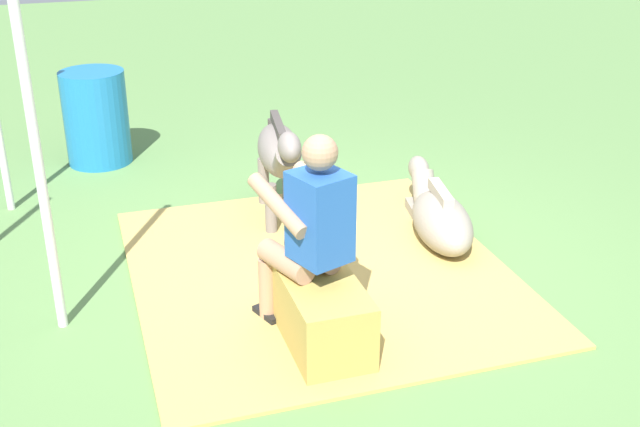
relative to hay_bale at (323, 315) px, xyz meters
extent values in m
plane|color=#608C4C|center=(0.94, -0.42, -0.21)|extent=(24.00, 24.00, 0.00)
cube|color=tan|center=(0.87, -0.26, -0.20)|extent=(2.79, 2.54, 0.02)
cube|color=tan|center=(0.00, 0.00, 0.00)|extent=(0.76, 0.42, 0.42)
cylinder|color=tan|center=(0.20, 0.16, 0.28)|extent=(0.42, 0.27, 0.14)
cylinder|color=tan|center=(0.39, 0.23, 0.00)|extent=(0.11, 0.11, 0.42)
cube|color=black|center=(0.39, 0.23, -0.18)|extent=(0.24, 0.17, 0.06)
cylinder|color=tan|center=(0.27, -0.03, 0.28)|extent=(0.42, 0.27, 0.14)
cylinder|color=tan|center=(0.46, 0.04, 0.00)|extent=(0.11, 0.11, 0.42)
cube|color=black|center=(0.46, 0.04, -0.18)|extent=(0.24, 0.17, 0.06)
cube|color=#2659B2|center=(0.05, 0.00, 0.61)|extent=(0.38, 0.37, 0.52)
cylinder|color=tan|center=(0.16, 0.21, 0.66)|extent=(0.50, 0.26, 0.26)
cylinder|color=tan|center=(0.27, -0.09, 0.66)|extent=(0.50, 0.26, 0.26)
sphere|color=tan|center=(0.05, 0.00, 0.99)|extent=(0.20, 0.20, 0.20)
ellipsoid|color=slate|center=(1.84, -0.23, 0.37)|extent=(0.88, 0.44, 0.34)
cylinder|color=slate|center=(1.55, -0.29, -0.01)|extent=(0.09, 0.09, 0.41)
cylinder|color=slate|center=(1.58, -0.09, -0.01)|extent=(0.09, 0.09, 0.41)
cylinder|color=slate|center=(2.10, -0.37, -0.01)|extent=(0.09, 0.09, 0.41)
cylinder|color=slate|center=(2.13, -0.17, -0.01)|extent=(0.09, 0.09, 0.41)
cylinder|color=slate|center=(1.35, -0.16, 0.47)|extent=(0.39, 0.23, 0.33)
ellipsoid|color=slate|center=(1.17, -0.14, 0.63)|extent=(0.34, 0.20, 0.20)
cube|color=#433D3A|center=(1.84, -0.23, 0.56)|extent=(0.60, 0.15, 0.08)
cylinder|color=#433D3A|center=(2.31, -0.30, 0.32)|extent=(0.07, 0.07, 0.30)
ellipsoid|color=gray|center=(1.02, -1.26, -0.03)|extent=(0.94, 0.55, 0.36)
cube|color=gray|center=(1.56, -1.35, -0.16)|extent=(0.32, 0.29, 0.10)
cylinder|color=gray|center=(1.58, -1.35, 0.03)|extent=(0.31, 0.23, 0.30)
ellipsoid|color=gray|center=(1.75, -1.39, 0.11)|extent=(0.32, 0.21, 0.20)
cube|color=#B5A999|center=(1.10, -1.27, 0.17)|extent=(0.45, 0.16, 0.08)
cylinder|color=#1E72B2|center=(3.60, 1.05, 0.22)|extent=(0.59, 0.59, 0.87)
cylinder|color=silver|center=(0.71, 1.46, 0.89)|extent=(0.06, 0.06, 2.21)
camera|label=1|loc=(-3.82, 1.23, 2.47)|focal=45.00mm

